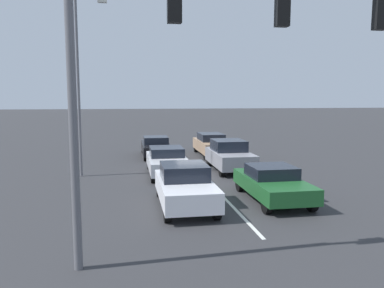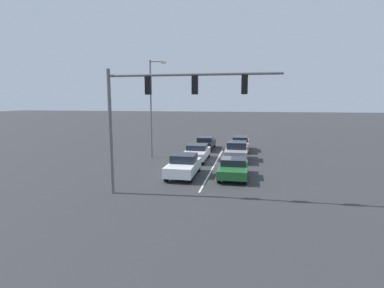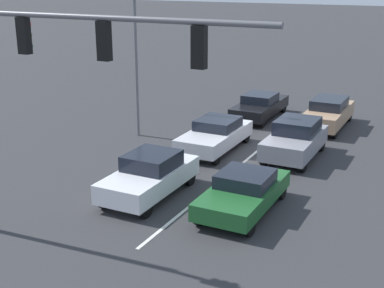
{
  "view_description": "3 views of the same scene",
  "coord_description": "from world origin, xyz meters",
  "views": [
    {
      "loc": [
        3.68,
        19.5,
        3.95
      ],
      "look_at": [
        1.3,
        5.4,
        2.19
      ],
      "focal_mm": 35.0,
      "sensor_mm": 36.0,
      "label": 1
    },
    {
      "loc": [
        -2.75,
        26.48,
        5.3
      ],
      "look_at": [
        1.38,
        4.87,
        2.11
      ],
      "focal_mm": 28.0,
      "sensor_mm": 36.0,
      "label": 2
    },
    {
      "loc": [
        -7.67,
        21.54,
        7.65
      ],
      "look_at": [
        0.69,
        4.99,
        1.72
      ],
      "focal_mm": 50.0,
      "sensor_mm": 36.0,
      "label": 3
    }
  ],
  "objects": [
    {
      "name": "car_silver_midlane_second",
      "position": [
        1.78,
        0.48,
        0.73
      ],
      "size": [
        1.91,
        4.54,
        1.41
      ],
      "color": "silver",
      "rests_on": "ground_plane"
    },
    {
      "name": "car_black_midlane_third",
      "position": [
        1.92,
        -5.75,
        0.69
      ],
      "size": [
        1.83,
        4.76,
        1.36
      ],
      "color": "black",
      "rests_on": "ground_plane"
    },
    {
      "name": "car_gray_leftlane_second",
      "position": [
        -1.72,
        -0.13,
        0.83
      ],
      "size": [
        1.9,
        4.16,
        1.66
      ],
      "color": "gray",
      "rests_on": "ground_plane"
    },
    {
      "name": "car_white_midlane_front",
      "position": [
        1.72,
        6.3,
        0.78
      ],
      "size": [
        1.87,
        4.31,
        1.55
      ],
      "color": "silver",
      "rests_on": "ground_plane"
    },
    {
      "name": "traffic_signal_gantry",
      "position": [
        1.97,
        10.88,
        5.25
      ],
      "size": [
        9.35,
        0.37,
        7.03
      ],
      "color": "slate",
      "rests_on": "ground_plane"
    },
    {
      "name": "car_tan_leftlane_third",
      "position": [
        -1.89,
        -5.54,
        0.79
      ],
      "size": [
        1.77,
        4.69,
        1.53
      ],
      "color": "tan",
      "rests_on": "ground_plane"
    },
    {
      "name": "lane_stripe_left_divider",
      "position": [
        0.0,
        1.95,
        0.01
      ],
      "size": [
        0.12,
        15.89,
        0.01
      ],
      "primitive_type": "cube",
      "color": "silver",
      "rests_on": "ground_plane"
    },
    {
      "name": "ground_plane",
      "position": [
        0.0,
        0.0,
        0.0
      ],
      "size": [
        240.0,
        240.0,
        0.0
      ],
      "primitive_type": "plane",
      "color": "#333335"
    },
    {
      "name": "street_lamp_right_shoulder",
      "position": [
        5.98,
        0.12,
        5.02
      ],
      "size": [
        1.56,
        0.24,
        8.9
      ],
      "color": "slate",
      "rests_on": "ground_plane"
    },
    {
      "name": "car_darkgreen_leftlane_front",
      "position": [
        -1.76,
        6.0,
        0.69
      ],
      "size": [
        1.92,
        4.32,
        1.34
      ],
      "color": "#1E5928",
      "rests_on": "ground_plane"
    }
  ]
}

